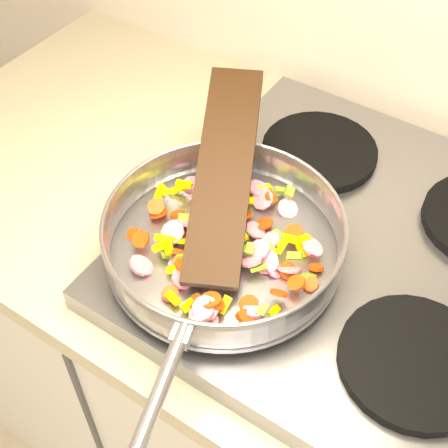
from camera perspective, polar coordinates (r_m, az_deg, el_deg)
The scene contains 7 objects.
cooktop at distance 0.94m, azimuth 12.06°, elevation -2.64°, with size 0.60×0.60×0.04m, color #939399.
grate_fl at distance 0.87m, azimuth 0.11°, elevation -3.52°, with size 0.19×0.19×0.02m, color black.
grate_fr at distance 0.82m, azimuth 17.03°, elevation -11.92°, with size 0.19×0.19×0.02m, color black.
grate_bl at distance 1.04m, azimuth 8.70°, elevation 6.61°, with size 0.19×0.19×0.02m, color black.
saute_pan at distance 0.85m, azimuth -0.04°, elevation -1.08°, with size 0.38×0.53×0.06m.
vegetable_heap at distance 0.86m, azimuth -0.20°, elevation -1.71°, with size 0.28×0.28×0.05m.
wooden_spatula at distance 0.87m, azimuth 0.04°, elevation 4.85°, with size 0.34×0.08×0.02m, color black.
Camera 1 is at (-0.54, 1.07, 1.63)m, focal length 50.00 mm.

